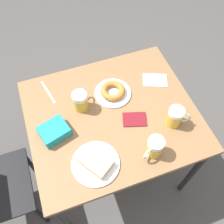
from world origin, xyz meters
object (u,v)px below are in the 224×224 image
at_px(napkin_folded, 155,80).
at_px(passport_near_edge, 135,119).
at_px(beer_mug_right, 175,117).
at_px(blue_pouch, 54,131).
at_px(plate_with_cake, 96,163).
at_px(plate_with_donut, 113,92).
at_px(fork, 48,92).
at_px(beer_mug_center, 154,147).
at_px(beer_mug_left, 81,101).

distance_m(napkin_folded, passport_near_edge, 0.31).
height_order(beer_mug_right, blue_pouch, beer_mug_right).
xyz_separation_m(plate_with_cake, passport_near_edge, (0.17, -0.27, -0.02)).
relative_size(plate_with_donut, fork, 1.14).
relative_size(plate_with_cake, beer_mug_right, 2.01).
bearing_deg(beer_mug_center, fork, 37.16).
bearing_deg(passport_near_edge, napkin_folded, -46.21).
bearing_deg(beer_mug_left, beer_mug_center, -146.01).
xyz_separation_m(beer_mug_left, napkin_folded, (0.03, -0.47, -0.06)).
height_order(beer_mug_left, napkin_folded, beer_mug_left).
bearing_deg(blue_pouch, beer_mug_left, -56.33).
relative_size(beer_mug_center, passport_near_edge, 0.80).
height_order(beer_mug_left, blue_pouch, beer_mug_left).
distance_m(beer_mug_left, beer_mug_center, 0.46).
distance_m(beer_mug_left, passport_near_edge, 0.31).
bearing_deg(passport_near_edge, plate_with_cake, 121.52).
xyz_separation_m(beer_mug_right, blue_pouch, (0.15, 0.61, -0.03)).
bearing_deg(fork, blue_pouch, 175.33).
height_order(plate_with_donut, beer_mug_right, beer_mug_right).
height_order(plate_with_cake, fork, plate_with_cake).
distance_m(plate_with_cake, blue_pouch, 0.27).
relative_size(plate_with_cake, plate_with_donut, 1.12).
bearing_deg(beer_mug_left, plate_with_donut, -82.46).
distance_m(plate_with_cake, beer_mug_right, 0.47).
height_order(napkin_folded, blue_pouch, blue_pouch).
bearing_deg(beer_mug_center, beer_mug_right, -55.96).
bearing_deg(beer_mug_center, plate_with_cake, 82.57).
distance_m(plate_with_cake, beer_mug_center, 0.29).
distance_m(plate_with_donut, blue_pouch, 0.40).
distance_m(beer_mug_center, fork, 0.69).
xyz_separation_m(plate_with_donut, passport_near_edge, (-0.20, -0.05, -0.02)).
xyz_separation_m(plate_with_donut, blue_pouch, (-0.14, 0.37, 0.01)).
bearing_deg(passport_near_edge, plate_with_donut, 14.00).
bearing_deg(fork, beer_mug_center, -142.84).
relative_size(plate_with_donut, napkin_folded, 1.25).
distance_m(plate_with_donut, beer_mug_center, 0.42).
bearing_deg(napkin_folded, beer_mug_right, 173.86).
bearing_deg(beer_mug_right, beer_mug_left, 58.62).
xyz_separation_m(beer_mug_right, napkin_folded, (0.30, -0.03, -0.06)).
xyz_separation_m(plate_with_cake, blue_pouch, (0.23, 0.15, 0.01)).
height_order(beer_mug_center, fork, beer_mug_center).
height_order(plate_with_donut, fork, plate_with_donut).
xyz_separation_m(napkin_folded, fork, (0.13, 0.62, -0.00)).
relative_size(plate_with_cake, blue_pouch, 1.39).
relative_size(beer_mug_right, fork, 0.64).
xyz_separation_m(plate_with_cake, beer_mug_left, (0.35, -0.03, 0.04)).
height_order(plate_with_cake, beer_mug_right, beer_mug_right).
bearing_deg(plate_with_donut, passport_near_edge, -166.00).
height_order(plate_with_donut, passport_near_edge, plate_with_donut).
distance_m(plate_with_cake, plate_with_donut, 0.43).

